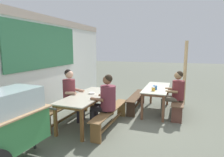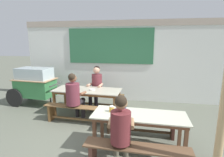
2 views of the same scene
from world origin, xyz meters
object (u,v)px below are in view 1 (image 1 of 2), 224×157
(wooden_support_post, at_px, (185,73))
(person_left_back_turned, at_px, (105,99))
(dining_table_far, at_px, (88,98))
(bench_far_back, at_px, (68,109))
(bench_far_front, at_px, (111,115))
(bench_near_back, at_px, (136,100))
(person_near_front, at_px, (175,91))
(person_center_facing, at_px, (71,92))
(dining_table_near, at_px, (157,90))
(condiment_jar, at_px, (153,89))
(soup_bowl, at_px, (92,93))
(bench_near_front, at_px, (177,104))
(food_cart, at_px, (5,123))
(tissue_box, at_px, (155,88))

(wooden_support_post, bearing_deg, person_left_back_turned, 146.57)
(wooden_support_post, bearing_deg, dining_table_far, 137.66)
(dining_table_far, relative_size, bench_far_back, 1.00)
(bench_far_front, distance_m, bench_near_back, 1.55)
(person_near_front, bearing_deg, person_center_facing, 112.99)
(bench_near_back, relative_size, person_near_front, 1.30)
(dining_table_far, distance_m, bench_far_back, 0.69)
(dining_table_near, distance_m, condiment_jar, 0.54)
(bench_far_front, xyz_separation_m, soup_bowl, (0.19, 0.56, 0.45))
(bench_far_front, relative_size, bench_near_front, 1.10)
(person_near_front, height_order, wooden_support_post, wooden_support_post)
(person_left_back_turned, xyz_separation_m, condiment_jar, (1.13, -0.94, 0.06))
(bench_near_front, relative_size, condiment_jar, 14.84)
(bench_near_front, bearing_deg, person_near_front, 161.53)
(bench_near_back, bearing_deg, soup_bowl, 146.81)
(food_cart, height_order, person_center_facing, person_center_facing)
(condiment_jar, bearing_deg, food_cart, 145.91)
(food_cart, height_order, tissue_box, food_cart)
(person_left_back_turned, relative_size, wooden_support_post, 0.62)
(dining_table_far, distance_m, food_cart, 1.99)
(food_cart, relative_size, soup_bowl, 10.40)
(bench_far_back, distance_m, tissue_box, 2.40)
(dining_table_near, distance_m, bench_far_front, 1.79)
(bench_near_back, height_order, bench_near_front, same)
(bench_near_front, height_order, food_cart, food_cart)
(food_cart, bearing_deg, tissue_box, -32.49)
(bench_near_back, distance_m, wooden_support_post, 1.88)
(bench_far_back, distance_m, person_left_back_turned, 1.20)
(bench_far_front, xyz_separation_m, bench_near_front, (1.48, -1.50, 0.01))
(person_near_front, relative_size, wooden_support_post, 0.60)
(bench_near_back, relative_size, food_cart, 0.98)
(tissue_box, xyz_separation_m, soup_bowl, (-1.01, 1.44, -0.03))
(person_left_back_turned, relative_size, person_center_facing, 0.97)
(bench_far_back, relative_size, soup_bowl, 11.78)
(soup_bowl, bearing_deg, tissue_box, -55.05)
(bench_far_back, bearing_deg, soup_bowl, -78.98)
(food_cart, relative_size, person_left_back_turned, 1.30)
(dining_table_far, distance_m, dining_table_near, 2.10)
(bench_far_back, height_order, tissue_box, tissue_box)
(bench_near_back, xyz_separation_m, person_center_facing, (-1.37, 1.43, 0.44))
(tissue_box, bearing_deg, dining_table_far, 128.19)
(person_center_facing, bearing_deg, soup_bowl, -86.69)
(food_cart, xyz_separation_m, soup_bowl, (2.08, -0.53, 0.03))
(dining_table_near, bearing_deg, bench_near_back, 88.30)
(bench_far_front, bearing_deg, person_near_front, -49.08)
(dining_table_far, bearing_deg, wooden_support_post, -42.34)
(dining_table_near, bearing_deg, soup_bowl, 131.93)
(person_center_facing, distance_m, condiment_jar, 2.15)
(dining_table_far, height_order, dining_table_near, same)
(person_near_front, bearing_deg, condiment_jar, 113.88)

